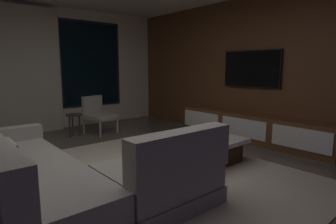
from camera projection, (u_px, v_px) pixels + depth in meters
The scene contains 11 objects.
floor at pixel (127, 180), 3.46m from camera, with size 9.20×9.20×0.00m, color #564C44.
back_wall_with_window at pixel (31, 69), 5.93m from camera, with size 6.60×0.30×2.70m.
media_wall at pixel (266, 69), 5.21m from camera, with size 0.12×7.80×2.70m.
area_rug at pixel (154, 175), 3.61m from camera, with size 3.20×3.80×0.01m, color beige.
sectional_couch at pixel (63, 178), 2.78m from camera, with size 1.98×2.50×0.82m.
coffee_table at pixel (194, 149), 4.15m from camera, with size 1.16×1.16×0.36m.
book_stack_on_coffee_table at pixel (188, 134), 4.22m from camera, with size 0.28×0.18×0.07m.
accent_chair_near_window at pixel (98, 113), 5.92m from camera, with size 0.67×0.68×0.78m.
side_stool at pixel (74, 118), 5.59m from camera, with size 0.32×0.32×0.46m.
media_console at pixel (252, 128), 5.24m from camera, with size 0.46×3.10×0.52m.
mounted_tv at pixel (251, 69), 5.33m from camera, with size 0.05×1.20×0.69m.
Camera 1 is at (-1.75, -2.83, 1.37)m, focal length 30.13 mm.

